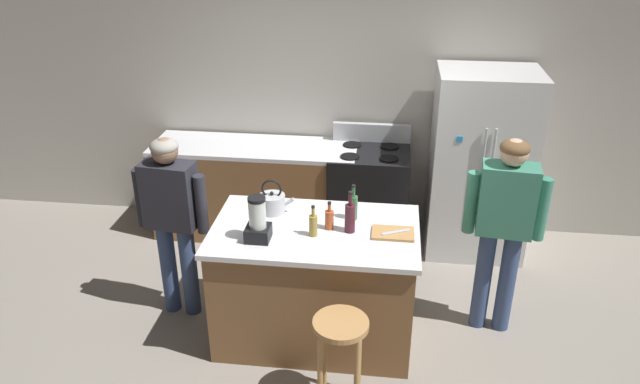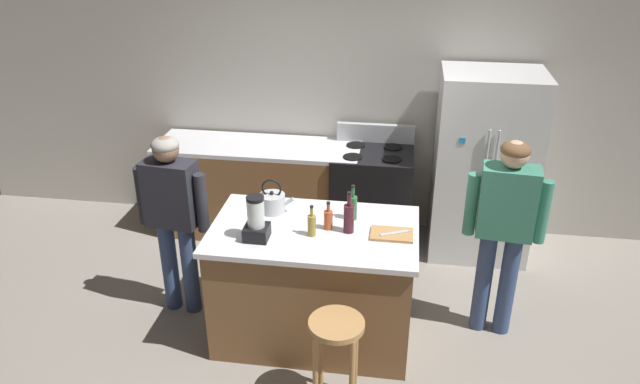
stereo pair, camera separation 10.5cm
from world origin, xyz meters
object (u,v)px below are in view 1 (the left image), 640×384
object	(u,v)px
bar_stool	(340,342)
blender_appliance	(258,222)
kitchen_island	(315,283)
bottle_cooking_sauce	(329,219)
person_by_island_left	(172,212)
bottle_wine	(350,217)
tea_kettle	(272,202)
refrigerator	(480,164)
chef_knife	(396,232)
cutting_board	(393,233)
person_by_sink_right	(504,219)
bottle_vinegar	(313,225)
bottle_olive_oil	(353,206)
stove_range	(368,196)

from	to	relation	value
bar_stool	blender_appliance	distance (m)	0.99
kitchen_island	bottle_cooking_sauce	xyz separation A→B (m)	(0.10, 0.01, 0.55)
kitchen_island	person_by_island_left	world-z (taller)	person_by_island_left
bottle_wine	tea_kettle	size ratio (longest dim) A/B	1.15
refrigerator	tea_kettle	world-z (taller)	refrigerator
kitchen_island	blender_appliance	world-z (taller)	blender_appliance
person_by_island_left	bottle_cooking_sauce	xyz separation A→B (m)	(1.24, -0.15, 0.10)
blender_appliance	chef_knife	world-z (taller)	blender_appliance
blender_appliance	kitchen_island	bearing A→B (deg)	28.01
person_by_island_left	bottle_wine	size ratio (longest dim) A/B	4.85
chef_knife	bottle_cooking_sauce	bearing A→B (deg)	150.87
bottle_cooking_sauce	cutting_board	size ratio (longest dim) A/B	0.72
refrigerator	bottle_wine	distance (m)	1.87
person_by_sink_right	bottle_cooking_sauce	xyz separation A→B (m)	(-1.27, -0.25, 0.05)
refrigerator	cutting_board	xyz separation A→B (m)	(-0.79, -1.52, 0.08)
person_by_sink_right	cutting_board	bearing A→B (deg)	-160.93
blender_appliance	person_by_sink_right	bearing A→B (deg)	14.78
bar_stool	bottle_vinegar	world-z (taller)	bottle_vinegar
bar_stool	bottle_cooking_sauce	world-z (taller)	bottle_cooking_sauce
bar_stool	tea_kettle	distance (m)	1.23
refrigerator	cutting_board	size ratio (longest dim) A/B	5.88
person_by_sink_right	bottle_wine	bearing A→B (deg)	-166.44
bottle_cooking_sauce	refrigerator	bearing A→B (deg)	49.92
person_by_island_left	bottle_vinegar	distance (m)	1.17
bottle_olive_oil	cutting_board	bearing A→B (deg)	-34.44
person_by_sink_right	bottle_cooking_sauce	world-z (taller)	person_by_sink_right
cutting_board	refrigerator	bearing A→B (deg)	62.52
stove_range	bottle_vinegar	size ratio (longest dim) A/B	4.77
bar_stool	kitchen_island	bearing A→B (deg)	109.42
stove_range	chef_knife	distance (m)	1.64
person_by_sink_right	tea_kettle	distance (m)	1.73
stove_range	bottle_olive_oil	size ratio (longest dim) A/B	4.08
refrigerator	person_by_sink_right	distance (m)	1.24
bottle_vinegar	bottle_wine	world-z (taller)	bottle_wine
blender_appliance	bar_stool	bearing A→B (deg)	-40.15
bottle_olive_oil	cutting_board	world-z (taller)	bottle_olive_oil
person_by_island_left	blender_appliance	distance (m)	0.86
blender_appliance	bottle_vinegar	xyz separation A→B (m)	(0.37, 0.10, -0.05)
bottle_vinegar	tea_kettle	bearing A→B (deg)	138.13
person_by_island_left	bottle_vinegar	size ratio (longest dim) A/B	6.49
stove_range	chef_knife	size ratio (longest dim) A/B	5.12
stove_range	cutting_board	distance (m)	1.63
bottle_wine	tea_kettle	bearing A→B (deg)	159.29
person_by_island_left	bottle_cooking_sauce	size ratio (longest dim) A/B	7.09
bottle_cooking_sauce	bottle_vinegar	world-z (taller)	bottle_vinegar
blender_appliance	tea_kettle	world-z (taller)	blender_appliance
kitchen_island	bottle_wine	size ratio (longest dim) A/B	4.77
bottle_olive_oil	bottle_vinegar	xyz separation A→B (m)	(-0.26, -0.29, -0.02)
bottle_cooking_sauce	bottle_wine	world-z (taller)	bottle_wine
stove_range	bottle_cooking_sauce	bearing A→B (deg)	-98.50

